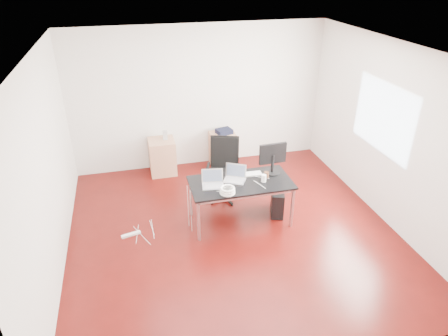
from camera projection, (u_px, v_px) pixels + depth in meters
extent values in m
plane|color=#3E0907|center=(233.00, 231.00, 6.32)|extent=(5.00, 5.00, 0.00)
plane|color=silver|center=(235.00, 51.00, 5.00)|extent=(5.00, 5.00, 0.00)
plane|color=silver|center=(200.00, 98.00, 7.80)|extent=(5.00, 0.00, 5.00)
plane|color=silver|center=(309.00, 270.00, 3.52)|extent=(5.00, 0.00, 5.00)
plane|color=silver|center=(46.00, 172.00, 5.12)|extent=(0.00, 5.00, 5.00)
plane|color=silver|center=(388.00, 134.00, 6.20)|extent=(0.00, 5.00, 5.00)
plane|color=white|center=(382.00, 118.00, 6.28)|extent=(0.00, 1.50, 1.50)
cube|color=black|center=(241.00, 183.00, 6.24)|extent=(1.60, 0.80, 0.03)
cube|color=silver|center=(199.00, 221.00, 5.95)|extent=(0.04, 0.04, 0.70)
cube|color=silver|center=(191.00, 197.00, 6.55)|extent=(0.04, 0.04, 0.70)
cube|color=silver|center=(292.00, 208.00, 6.28)|extent=(0.04, 0.04, 0.70)
cube|color=silver|center=(276.00, 186.00, 6.88)|extent=(0.04, 0.04, 0.70)
cylinder|color=black|center=(223.00, 187.00, 7.08)|extent=(0.06, 0.06, 0.47)
cube|color=black|center=(223.00, 174.00, 6.95)|extent=(0.61, 0.59, 0.06)
cube|color=black|center=(225.00, 152.00, 7.00)|extent=(0.47, 0.25, 0.55)
cube|color=#AC7556|center=(162.00, 157.00, 7.88)|extent=(0.50, 0.50, 0.70)
cube|color=#AC7556|center=(223.00, 150.00, 8.15)|extent=(0.50, 0.50, 0.70)
cube|color=black|center=(277.00, 202.00, 6.67)|extent=(0.33, 0.49, 0.44)
cylinder|color=black|center=(220.00, 161.00, 8.19)|extent=(0.28, 0.28, 0.28)
cube|color=white|center=(131.00, 234.00, 6.21)|extent=(0.31, 0.13, 0.04)
cube|color=silver|center=(213.00, 186.00, 6.10)|extent=(0.36, 0.28, 0.01)
cube|color=silver|center=(213.00, 176.00, 6.15)|extent=(0.33, 0.09, 0.22)
cube|color=#475166|center=(213.00, 176.00, 6.14)|extent=(0.29, 0.08, 0.18)
cube|color=silver|center=(234.00, 181.00, 6.25)|extent=(0.40, 0.36, 0.01)
cube|color=silver|center=(236.00, 171.00, 6.30)|extent=(0.31, 0.20, 0.22)
cube|color=#475166|center=(236.00, 171.00, 6.29)|extent=(0.27, 0.17, 0.18)
cylinder|color=black|center=(272.00, 172.00, 6.50)|extent=(0.26, 0.26, 0.02)
cylinder|color=black|center=(272.00, 163.00, 6.42)|extent=(0.05, 0.05, 0.30)
cube|color=black|center=(273.00, 154.00, 6.36)|extent=(0.45, 0.07, 0.34)
cube|color=#475166|center=(272.00, 153.00, 6.38)|extent=(0.40, 0.02, 0.29)
cube|color=white|center=(248.00, 174.00, 6.43)|extent=(0.45, 0.16, 0.02)
cylinder|color=white|center=(264.00, 178.00, 6.22)|extent=(0.10, 0.10, 0.12)
cylinder|color=#502D1B|center=(266.00, 175.00, 6.33)|extent=(0.10, 0.10, 0.10)
torus|color=white|center=(227.00, 193.00, 5.92)|extent=(0.24, 0.24, 0.04)
torus|color=white|center=(227.00, 190.00, 5.90)|extent=(0.23, 0.23, 0.04)
torus|color=white|center=(227.00, 188.00, 5.89)|extent=(0.22, 0.22, 0.04)
cube|color=white|center=(232.00, 190.00, 6.00)|extent=(0.08, 0.08, 0.03)
cube|color=#9E9E9E|center=(165.00, 135.00, 7.72)|extent=(0.10, 0.09, 0.18)
cube|color=black|center=(224.00, 131.00, 8.00)|extent=(0.35, 0.31, 0.09)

